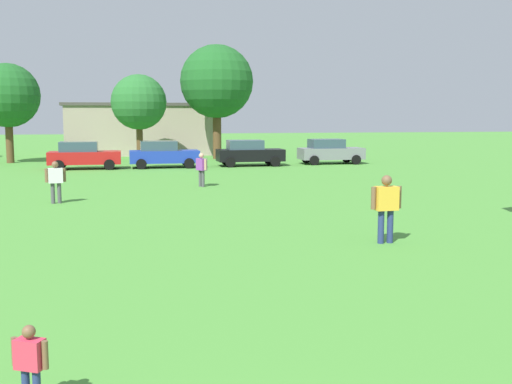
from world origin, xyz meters
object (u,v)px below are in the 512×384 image
at_px(adult_bystander, 386,203).
at_px(bystander_midfield, 56,178).
at_px(child_kite_flyer, 30,360).
at_px(bystander_near_trees, 202,167).
at_px(parked_car_blue_1, 163,154).
at_px(tree_left, 7,96).
at_px(parked_car_red_0, 83,155).
at_px(parked_car_gray_3, 330,151).
at_px(tree_right, 139,102).
at_px(parked_car_black_2, 249,153).
at_px(tree_far_right, 217,82).

distance_m(adult_bystander, bystander_midfield, 13.01).
distance_m(child_kite_flyer, bystander_midfield, 17.09).
bearing_deg(bystander_midfield, bystander_near_trees, 26.29).
xyz_separation_m(bystander_near_trees, parked_car_blue_1, (-1.11, 10.89, -0.07)).
distance_m(bystander_near_trees, tree_left, 20.75).
distance_m(bystander_near_trees, parked_car_blue_1, 10.95).
height_order(parked_car_red_0, parked_car_gray_3, same).
height_order(child_kite_flyer, tree_right, tree_right).
relative_size(bystander_near_trees, parked_car_black_2, 0.36).
height_order(parked_car_gray_3, tree_far_right, tree_far_right).
relative_size(bystander_midfield, tree_left, 0.23).
xyz_separation_m(adult_bystander, bystander_near_trees, (-3.09, 13.65, -0.12)).
bearing_deg(parked_car_blue_1, bystander_near_trees, -84.19).
distance_m(parked_car_blue_1, tree_right, 7.66).
xyz_separation_m(adult_bystander, tree_far_right, (0.31, 31.85, 4.71)).
distance_m(child_kite_flyer, bystander_near_trees, 21.82).
xyz_separation_m(parked_car_red_0, tree_right, (3.56, 6.82, 3.34)).
bearing_deg(child_kite_flyer, parked_car_blue_1, 112.36).
bearing_deg(adult_bystander, tree_far_right, -93.42).
bearing_deg(parked_car_blue_1, tree_left, 148.54).
bearing_deg(tree_right, bystander_midfield, -99.31).
height_order(child_kite_flyer, tree_far_right, tree_far_right).
height_order(bystander_near_trees, tree_far_right, tree_far_right).
distance_m(adult_bystander, tree_far_right, 32.20).
relative_size(child_kite_flyer, parked_car_blue_1, 0.23).
bearing_deg(bystander_midfield, adult_bystander, -55.40).
height_order(bystander_midfield, parked_car_red_0, parked_car_red_0).
relative_size(bystander_midfield, parked_car_black_2, 0.37).
bearing_deg(tree_far_right, parked_car_blue_1, -121.65).
height_order(parked_car_black_2, tree_right, tree_right).
bearing_deg(adult_bystander, parked_car_black_2, -96.00).
bearing_deg(parked_car_black_2, child_kite_flyer, -105.40).
distance_m(bystander_near_trees, parked_car_black_2, 11.99).
bearing_deg(bystander_midfield, parked_car_black_2, 46.38).
bearing_deg(parked_car_red_0, parked_car_blue_1, 0.52).
bearing_deg(parked_car_gray_3, bystander_near_trees, -130.92).
relative_size(bystander_midfield, tree_far_right, 0.19).
bearing_deg(bystander_midfield, tree_left, 94.10).
height_order(tree_left, tree_far_right, tree_far_right).
relative_size(bystander_midfield, tree_right, 0.25).
xyz_separation_m(bystander_midfield, parked_car_red_0, (0.05, 15.18, -0.08)).
relative_size(tree_right, tree_far_right, 0.73).
relative_size(parked_car_blue_1, tree_right, 0.69).
relative_size(bystander_near_trees, parked_car_gray_3, 0.36).
relative_size(parked_car_black_2, tree_left, 0.63).
height_order(bystander_near_trees, tree_left, tree_left).
distance_m(child_kite_flyer, tree_far_right, 40.66).
relative_size(parked_car_red_0, parked_car_blue_1, 1.00).
bearing_deg(adult_bystander, tree_left, -67.91).
bearing_deg(adult_bystander, parked_car_red_0, -72.65).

